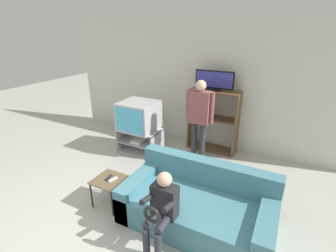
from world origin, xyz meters
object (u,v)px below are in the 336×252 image
at_px(television_main, 139,116).
at_px(person_standing_adult, 199,114).
at_px(remote_control_black, 109,178).
at_px(tv_stand, 140,140).
at_px(remote_control_white, 113,179).
at_px(media_shelf, 213,120).
at_px(person_seated_child, 162,207).
at_px(snack_table, 109,183).
at_px(couch, 198,205).
at_px(television_flat, 214,81).

height_order(television_main, person_standing_adult, person_standing_adult).
bearing_deg(remote_control_black, tv_stand, 98.64).
bearing_deg(remote_control_white, media_shelf, 86.33).
bearing_deg(person_seated_child, media_shelf, 95.56).
distance_m(snack_table, remote_control_white, 0.09).
height_order(television_main, couch, television_main).
height_order(remote_control_black, remote_control_white, same).
relative_size(tv_stand, media_shelf, 0.67).
bearing_deg(tv_stand, remote_control_white, -69.02).
relative_size(television_main, remote_control_black, 4.95).
height_order(remote_control_white, person_seated_child, person_seated_child).
xyz_separation_m(remote_control_white, couch, (1.19, 0.25, -0.18)).
height_order(media_shelf, remote_control_white, media_shelf).
distance_m(television_main, remote_control_white, 1.74).
height_order(snack_table, remote_control_black, remote_control_black).
height_order(television_flat, remote_control_white, television_flat).
bearing_deg(remote_control_black, person_seated_child, -26.59).
bearing_deg(person_seated_child, couch, 67.74).
bearing_deg(television_main, person_seated_child, -50.41).
xyz_separation_m(television_main, media_shelf, (1.32, 0.77, -0.13)).
relative_size(remote_control_white, person_seated_child, 0.15).
xyz_separation_m(television_main, couch, (1.81, -1.34, -0.53)).
height_order(remote_control_black, couch, couch).
height_order(tv_stand, television_main, television_main).
relative_size(television_flat, person_seated_child, 0.79).
relative_size(television_main, couch, 0.37).
xyz_separation_m(snack_table, remote_control_white, (0.06, 0.01, 0.07)).
relative_size(media_shelf, couch, 0.67).
distance_m(television_main, person_standing_adult, 1.25).
bearing_deg(person_standing_adult, tv_stand, -172.13).
relative_size(television_flat, person_standing_adult, 0.48).
relative_size(remote_control_black, person_seated_child, 0.15).
relative_size(snack_table, person_standing_adult, 0.27).
relative_size(television_flat, remote_control_white, 5.31).
bearing_deg(media_shelf, television_main, -149.57).
bearing_deg(person_seated_child, remote_control_black, 163.09).
distance_m(television_main, couch, 2.31).
bearing_deg(person_standing_adult, television_main, -172.36).
bearing_deg(media_shelf, couch, -76.91).
bearing_deg(television_flat, tv_stand, -149.44).
bearing_deg(person_seated_child, person_standing_adult, 99.58).
bearing_deg(remote_control_black, person_standing_adult, 58.59).
distance_m(tv_stand, person_seated_child, 2.49).
distance_m(remote_control_black, person_standing_adult, 1.96).
bearing_deg(person_standing_adult, snack_table, -110.90).
distance_m(remote_control_white, person_seated_child, 1.02).
bearing_deg(media_shelf, television_flat, -145.27).
distance_m(remote_control_black, remote_control_white, 0.09).
distance_m(media_shelf, television_flat, 0.82).
height_order(snack_table, person_standing_adult, person_standing_adult).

